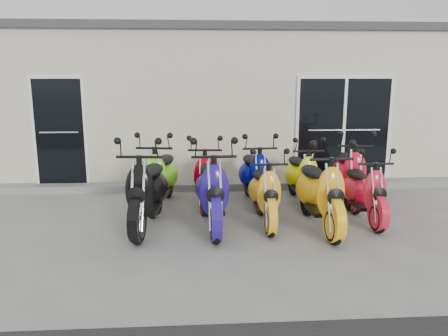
{
  "coord_description": "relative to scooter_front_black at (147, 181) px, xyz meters",
  "views": [
    {
      "loc": [
        -0.47,
        -6.73,
        2.31
      ],
      "look_at": [
        0.0,
        0.6,
        0.75
      ],
      "focal_mm": 35.0,
      "sensor_mm": 36.0,
      "label": 1
    }
  ],
  "objects": [
    {
      "name": "ground",
      "position": [
        1.22,
        0.24,
        -0.74
      ],
      "size": [
        80.0,
        80.0,
        0.0
      ],
      "primitive_type": "plane",
      "color": "gray",
      "rests_on": "ground"
    },
    {
      "name": "building",
      "position": [
        1.22,
        5.44,
        0.86
      ],
      "size": [
        14.0,
        6.0,
        3.2
      ],
      "primitive_type": "cube",
      "color": "beige",
      "rests_on": "ground"
    },
    {
      "name": "roof_cap",
      "position": [
        1.22,
        5.44,
        2.54
      ],
      "size": [
        14.2,
        6.2,
        0.16
      ],
      "primitive_type": "cube",
      "color": "#3F3F42",
      "rests_on": "building"
    },
    {
      "name": "front_step",
      "position": [
        1.22,
        2.26,
        -0.67
      ],
      "size": [
        14.0,
        0.4,
        0.15
      ],
      "primitive_type": "cube",
      "color": "gray",
      "rests_on": "ground"
    },
    {
      "name": "door_left",
      "position": [
        -1.98,
        2.41,
        0.52
      ],
      "size": [
        1.07,
        0.08,
        2.22
      ],
      "primitive_type": "cube",
      "color": "black",
      "rests_on": "front_step"
    },
    {
      "name": "door_right",
      "position": [
        3.82,
        2.41,
        0.52
      ],
      "size": [
        2.02,
        0.08,
        2.22
      ],
      "primitive_type": "cube",
      "color": "black",
      "rests_on": "front_step"
    },
    {
      "name": "scooter_front_black",
      "position": [
        0.0,
        0.0,
        0.0
      ],
      "size": [
        0.95,
        2.08,
        1.48
      ],
      "primitive_type": null,
      "rotation": [
        0.0,
        0.0,
        -0.11
      ],
      "color": "black",
      "rests_on": "ground"
    },
    {
      "name": "scooter_front_blue",
      "position": [
        0.98,
        -0.05,
        -0.0
      ],
      "size": [
        0.8,
        2.03,
        1.48
      ],
      "primitive_type": null,
      "rotation": [
        0.0,
        0.0,
        0.04
      ],
      "color": "navy",
      "rests_on": "ground"
    },
    {
      "name": "scooter_front_orange_a",
      "position": [
        1.81,
        0.07,
        -0.1
      ],
      "size": [
        0.63,
        1.74,
        1.29
      ],
      "primitive_type": null,
      "rotation": [
        0.0,
        0.0,
        -0.0
      ],
      "color": "#FFAF1E",
      "rests_on": "ground"
    },
    {
      "name": "scooter_front_orange_b",
      "position": [
        2.61,
        -0.19,
        -0.02
      ],
      "size": [
        0.78,
        1.98,
        1.45
      ],
      "primitive_type": null,
      "rotation": [
        0.0,
        0.0,
        0.04
      ],
      "color": "#FFB212",
      "rests_on": "ground"
    },
    {
      "name": "scooter_front_red",
      "position": [
        3.42,
        0.12,
        -0.11
      ],
      "size": [
        0.66,
        1.72,
        1.26
      ],
      "primitive_type": null,
      "rotation": [
        0.0,
        0.0,
        0.02
      ],
      "color": "red",
      "rests_on": "ground"
    },
    {
      "name": "scooter_back_green",
      "position": [
        0.12,
        1.09,
        -0.04
      ],
      "size": [
        0.94,
        1.98,
        1.41
      ],
      "primitive_type": null,
      "rotation": [
        0.0,
        0.0,
        -0.13
      ],
      "color": "#72DF1F",
      "rests_on": "ground"
    },
    {
      "name": "scooter_back_red",
      "position": [
        0.93,
        1.13,
        -0.07
      ],
      "size": [
        0.8,
        1.86,
        1.34
      ],
      "primitive_type": null,
      "rotation": [
        0.0,
        0.0,
        -0.08
      ],
      "color": "#BB0012",
      "rests_on": "ground"
    },
    {
      "name": "scooter_back_blue",
      "position": [
        1.79,
        1.11,
        -0.06
      ],
      "size": [
        0.78,
        1.89,
        1.37
      ],
      "primitive_type": null,
      "rotation": [
        0.0,
        0.0,
        0.06
      ],
      "color": "#000780",
      "rests_on": "ground"
    },
    {
      "name": "scooter_back_yellow",
      "position": [
        2.66,
        1.17,
        -0.1
      ],
      "size": [
        0.69,
        1.76,
        1.29
      ],
      "primitive_type": null,
      "rotation": [
        0.0,
        0.0,
        0.03
      ],
      "color": "#FBFF09",
      "rests_on": "ground"
    },
    {
      "name": "scooter_back_extra",
      "position": [
        3.51,
        1.09,
        -0.04
      ],
      "size": [
        0.94,
        1.98,
        1.41
      ],
      "primitive_type": null,
      "rotation": [
        0.0,
        0.0,
        -0.13
      ],
      "color": "red",
      "rests_on": "ground"
    }
  ]
}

